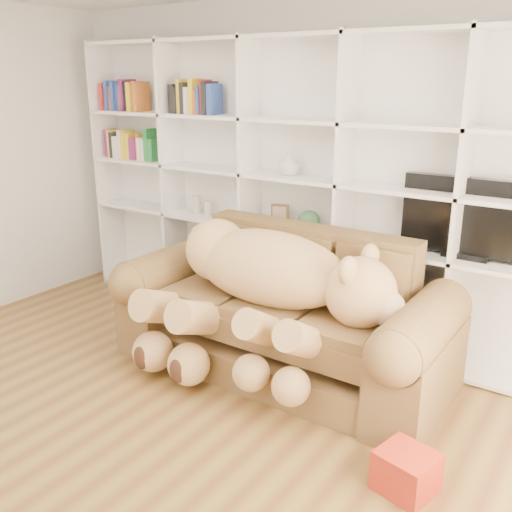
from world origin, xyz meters
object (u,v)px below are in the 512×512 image
Objects in this scene: tv at (471,219)px; sofa at (284,320)px; teddy_bear at (262,285)px; gift_box at (406,472)px.

sofa is at bearing -145.84° from tv.
gift_box is at bearing -17.49° from teddy_bear.
gift_box is (1.24, -0.77, -0.27)m from sofa.
gift_box is at bearing -32.00° from sofa.
sofa reaches higher than gift_box.
tv is (1.11, 0.92, 0.44)m from teddy_bear.
tv is (-0.18, 1.49, 1.03)m from gift_box.
gift_box is 0.30× the size of tv.
tv is (1.06, 0.72, 0.76)m from sofa.
teddy_bear is 6.34× the size of gift_box.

